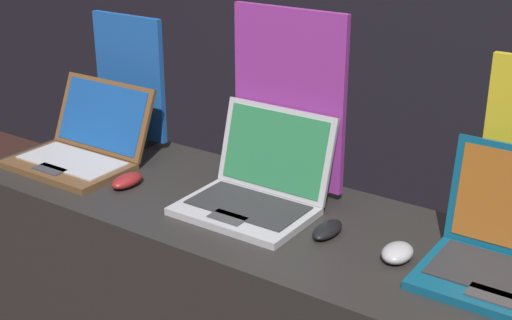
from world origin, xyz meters
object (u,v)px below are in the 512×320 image
object	(u,v)px
mouse_front	(127,181)
laptop_back	(512,252)
promo_stand_front	(130,83)
mouse_middle	(327,230)
promo_stand_middle	(288,105)
mouse_back	(397,253)
laptop_front	(82,146)
laptop_middle	(257,187)

from	to	relation	value
mouse_front	laptop_back	distance (m)	1.08
promo_stand_front	mouse_middle	size ratio (longest dim) A/B	3.69
promo_stand_front	laptop_back	world-z (taller)	promo_stand_front
promo_stand_front	promo_stand_middle	world-z (taller)	promo_stand_middle
laptop_back	mouse_back	size ratio (longest dim) A/B	3.70
mouse_front	promo_stand_middle	world-z (taller)	promo_stand_middle
mouse_middle	promo_stand_middle	size ratio (longest dim) A/B	0.22
mouse_front	promo_stand_front	xyz separation A→B (m)	(-0.25, 0.29, 0.19)
promo_stand_front	promo_stand_middle	size ratio (longest dim) A/B	0.83
laptop_front	laptop_back	bearing A→B (deg)	2.67
laptop_middle	mouse_front	bearing A→B (deg)	-165.66
mouse_middle	laptop_back	world-z (taller)	laptop_back
laptop_middle	promo_stand_front	bearing A→B (deg)	163.37
laptop_front	mouse_back	xyz separation A→B (m)	(1.08, -0.01, -0.04)
laptop_front	promo_stand_middle	xyz separation A→B (m)	(0.64, 0.20, 0.19)
laptop_front	laptop_back	xyz separation A→B (m)	(1.32, 0.06, 0.01)
mouse_front	mouse_back	xyz separation A→B (m)	(0.83, 0.05, 0.00)
laptop_middle	laptop_front	bearing A→B (deg)	-176.32
promo_stand_middle	mouse_front	bearing A→B (deg)	-146.59
laptop_front	promo_stand_middle	size ratio (longest dim) A/B	0.73
promo_stand_front	mouse_middle	bearing A→B (deg)	-14.39
laptop_back	promo_stand_middle	bearing A→B (deg)	168.57
laptop_front	promo_stand_middle	bearing A→B (deg)	17.32
mouse_front	promo_stand_middle	xyz separation A→B (m)	(0.39, 0.26, 0.23)
promo_stand_middle	mouse_back	xyz separation A→B (m)	(0.44, -0.21, -0.23)
laptop_front	promo_stand_front	size ratio (longest dim) A/B	0.88
promo_stand_front	mouse_back	world-z (taller)	promo_stand_front
mouse_back	mouse_front	bearing A→B (deg)	-176.78
laptop_middle	promo_stand_middle	bearing A→B (deg)	90.00
mouse_front	promo_stand_middle	distance (m)	0.52
laptop_front	laptop_back	size ratio (longest dim) A/B	1.05
mouse_front	laptop_back	xyz separation A→B (m)	(1.07, 0.12, 0.05)
mouse_back	laptop_middle	bearing A→B (deg)	173.10
laptop_middle	mouse_back	distance (m)	0.45
mouse_middle	mouse_back	xyz separation A→B (m)	(0.20, -0.02, 0.01)
laptop_middle	laptop_back	bearing A→B (deg)	1.72
laptop_back	laptop_front	bearing A→B (deg)	-177.33
mouse_front	promo_stand_middle	bearing A→B (deg)	33.41
promo_stand_middle	mouse_middle	bearing A→B (deg)	-38.69
mouse_front	mouse_middle	bearing A→B (deg)	5.87
promo_stand_middle	laptop_back	xyz separation A→B (m)	(0.68, -0.14, -0.19)
promo_stand_front	laptop_middle	xyz separation A→B (m)	(0.64, -0.19, -0.15)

